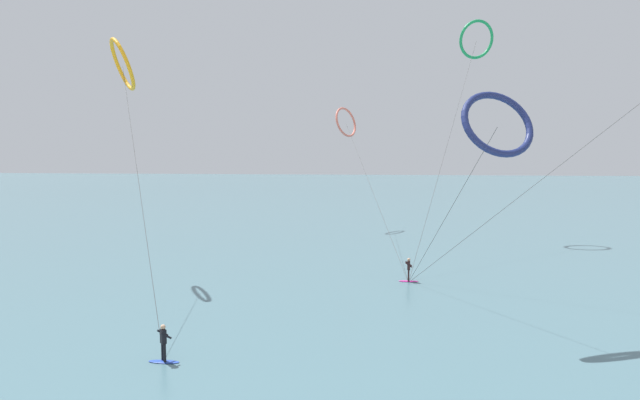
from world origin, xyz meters
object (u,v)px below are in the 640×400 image
object	(u,v)px
kite_amber	(123,65)
kite_emerald	(476,40)
kite_navy	(497,124)
surfer_magenta	(409,271)
kite_coral	(346,122)
surfer_cobalt	(164,346)

from	to	relation	value
kite_amber	kite_emerald	distance (m)	36.58
kite_navy	kite_amber	distance (m)	26.89
surfer_magenta	kite_coral	size ratio (longest dim) A/B	0.06
kite_emerald	surfer_cobalt	bearing A→B (deg)	39.52
kite_navy	kite_emerald	world-z (taller)	kite_emerald
kite_coral	kite_emerald	size ratio (longest dim) A/B	1.24
surfer_magenta	kite_emerald	world-z (taller)	kite_emerald
surfer_magenta	kite_amber	bearing A→B (deg)	-87.23
kite_navy	surfer_cobalt	bearing A→B (deg)	-177.40
kite_amber	kite_emerald	world-z (taller)	kite_emerald
surfer_cobalt	kite_navy	bearing A→B (deg)	70.81
surfer_magenta	kite_amber	distance (m)	25.50
surfer_cobalt	kite_coral	world-z (taller)	kite_coral
kite_coral	kite_navy	size ratio (longest dim) A/B	2.33
surfer_cobalt	surfer_magenta	xyz separation A→B (m)	(11.46, 15.95, 0.00)
kite_coral	kite_navy	bearing A→B (deg)	-131.36
kite_coral	kite_navy	distance (m)	38.15
surfer_magenta	surfer_cobalt	bearing A→B (deg)	-32.80
kite_coral	kite_navy	world-z (taller)	kite_coral
surfer_magenta	kite_coral	distance (m)	30.14
surfer_cobalt	surfer_magenta	distance (m)	19.64
kite_navy	kite_emerald	xyz separation A→B (m)	(4.28, 31.71, 10.45)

